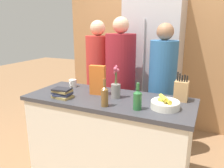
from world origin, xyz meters
TOP-DOWN VIEW (x-y plane):
  - kitchen_island at (0.00, 0.00)m, footprint 1.67×0.68m
  - back_wall_wood at (0.00, 1.59)m, footprint 2.87×0.12m
  - refrigerator at (0.13, 1.23)m, footprint 0.76×0.63m
  - fruit_bowl at (0.57, -0.06)m, footprint 0.25×0.25m
  - knife_block at (0.67, 0.21)m, footprint 0.13×0.11m
  - flower_vase at (0.07, 0.03)m, footprint 0.09×0.09m
  - cereal_box at (-0.15, 0.05)m, footprint 0.17×0.08m
  - coffee_mug at (-0.56, 0.19)m, footprint 0.09×0.12m
  - book_stack at (-0.42, -0.19)m, footprint 0.21×0.16m
  - bottle_oil at (0.07, -0.23)m, footprint 0.06×0.06m
  - bottle_vinegar at (0.36, -0.18)m, footprint 0.07×0.07m
  - person_at_sink at (-0.46, 0.65)m, footprint 0.32×0.32m
  - person_in_blue at (-0.13, 0.61)m, footprint 0.38×0.38m
  - person_in_red_tee at (0.40, 0.60)m, footprint 0.31×0.31m

SIDE VIEW (x-z plane):
  - kitchen_island at x=0.00m, z-range 0.00..0.90m
  - person_in_red_tee at x=0.40m, z-range 0.11..1.73m
  - person_at_sink at x=-0.46m, z-range 0.11..1.77m
  - coffee_mug at x=-0.56m, z-range 0.90..0.98m
  - fruit_bowl at x=0.57m, z-range 0.89..1.00m
  - book_stack at x=-0.42m, z-range 0.90..0.99m
  - person_in_blue at x=-0.13m, z-range 0.10..1.80m
  - bottle_vinegar at x=0.36m, z-range 0.87..1.11m
  - bottle_oil at x=0.07m, z-range 0.87..1.12m
  - knife_block at x=0.67m, z-range 0.86..1.13m
  - flower_vase at x=0.07m, z-range 0.83..1.16m
  - refrigerator at x=0.13m, z-range 0.00..2.04m
  - cereal_box at x=-0.15m, z-range 0.90..1.20m
  - back_wall_wood at x=0.00m, z-range 0.00..2.60m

